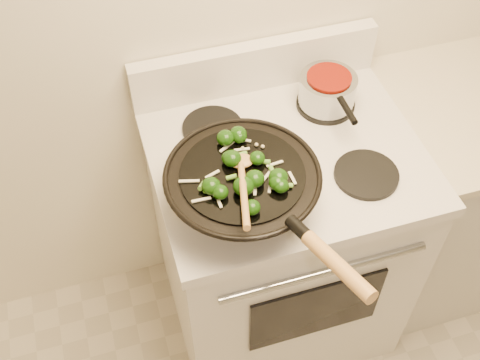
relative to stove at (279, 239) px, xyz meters
name	(u,v)px	position (x,y,z in m)	size (l,w,h in m)	color
stove	(279,239)	(0.00, 0.00, 0.00)	(0.78, 0.67, 1.08)	silver
counter_unit	(478,184)	(0.80, 0.03, -0.01)	(0.88, 0.62, 0.91)	silver
wok	(243,188)	(-0.18, -0.16, 0.53)	(0.40, 0.65, 0.20)	black
stirfry	(245,170)	(-0.17, -0.16, 0.60)	(0.28, 0.28, 0.05)	#123608
wooden_spoon	(242,178)	(-0.19, -0.20, 0.62)	(0.11, 0.30, 0.10)	#B88748
saucepan	(328,90)	(0.18, 0.15, 0.51)	(0.17, 0.28, 0.10)	#9A9DA2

